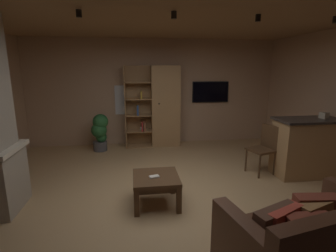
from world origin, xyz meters
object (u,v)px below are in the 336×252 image
coffee_table (156,182)px  leather_couch (310,243)px  tissue_box (324,115)px  table_book_0 (154,177)px  wall_mounted_tv (210,92)px  dining_chair (265,146)px  potted_floor_plant (100,131)px  bookshelf_cabinet (162,107)px  kitchen_bar_counter (313,147)px

coffee_table → leather_couch: bearing=-47.5°
leather_couch → tissue_box: bearing=51.1°
leather_couch → table_book_0: size_ratio=13.04×
wall_mounted_tv → table_book_0: bearing=-118.9°
wall_mounted_tv → dining_chair: bearing=-80.2°
table_book_0 → leather_couch: bearing=-46.1°
table_book_0 → wall_mounted_tv: 3.75m
leather_couch → wall_mounted_tv: bearing=85.3°
tissue_box → wall_mounted_tv: wall_mounted_tv is taller
dining_chair → leather_couch: bearing=-108.1°
table_book_0 → dining_chair: (2.15, 0.93, 0.08)m
potted_floor_plant → table_book_0: bearing=-68.4°
leather_couch → wall_mounted_tv: 4.76m
bookshelf_cabinet → coffee_table: bookshelf_cabinet is taller
leather_couch → potted_floor_plant: bearing=120.6°
coffee_table → wall_mounted_tv: (1.73, 3.15, 0.99)m
table_book_0 → potted_floor_plant: potted_floor_plant is taller
coffee_table → dining_chair: 2.31m
table_book_0 → potted_floor_plant: 2.92m
leather_couch → bookshelf_cabinet: bearing=102.0°
leather_couch → dining_chair: dining_chair is taller
tissue_box → wall_mounted_tv: 2.82m
bookshelf_cabinet → leather_couch: 4.57m
coffee_table → table_book_0: bearing=-123.1°
potted_floor_plant → wall_mounted_tv: wall_mounted_tv is taller
coffee_table → wall_mounted_tv: size_ratio=0.68×
bookshelf_cabinet → potted_floor_plant: bearing=-170.0°
tissue_box → leather_couch: size_ratio=0.07×
wall_mounted_tv → kitchen_bar_counter: bearing=-63.7°
coffee_table → potted_floor_plant: bearing=112.4°
kitchen_bar_counter → wall_mounted_tv: size_ratio=1.47×
bookshelf_cabinet → dining_chair: bearing=-50.3°
tissue_box → leather_couch: tissue_box is taller
bookshelf_cabinet → wall_mounted_tv: 1.38m
coffee_table → kitchen_bar_counter: bearing=12.9°
tissue_box → potted_floor_plant: 4.70m
bookshelf_cabinet → kitchen_bar_counter: size_ratio=1.42×
table_book_0 → wall_mounted_tv: size_ratio=0.14×
bookshelf_cabinet → table_book_0: 3.06m
coffee_table → potted_floor_plant: potted_floor_plant is taller
leather_couch → dining_chair: size_ratio=1.95×
bookshelf_cabinet → wall_mounted_tv: size_ratio=2.09×
dining_chair → potted_floor_plant: (-3.23, 1.79, -0.04)m
table_book_0 → dining_chair: bearing=23.3°
tissue_box → table_book_0: bearing=-166.8°
bookshelf_cabinet → leather_couch: bearing=-78.0°
tissue_box → wall_mounted_tv: size_ratio=0.12×
potted_floor_plant → tissue_box: bearing=-25.2°
leather_couch → coffee_table: bearing=132.5°
tissue_box → coffee_table: 3.28m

